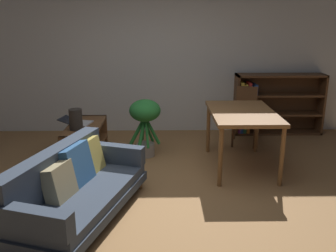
{
  "coord_description": "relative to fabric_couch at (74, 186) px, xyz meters",
  "views": [
    {
      "loc": [
        0.03,
        -3.93,
        2.03
      ],
      "look_at": [
        0.11,
        0.37,
        0.76
      ],
      "focal_mm": 39.74,
      "sensor_mm": 36.0,
      "label": 1
    }
  ],
  "objects": [
    {
      "name": "ground_plane",
      "position": [
        0.88,
        0.39,
        -0.34
      ],
      "size": [
        8.16,
        8.16,
        0.0
      ],
      "primitive_type": "plane",
      "color": "#9E7042"
    },
    {
      "name": "back_wall_panel",
      "position": [
        0.88,
        3.09,
        1.01
      ],
      "size": [
        6.8,
        0.1,
        2.7
      ],
      "primitive_type": "cube",
      "color": "silver",
      "rests_on": "ground_plane"
    },
    {
      "name": "fabric_couch",
      "position": [
        0.0,
        0.0,
        0.0
      ],
      "size": [
        1.29,
        1.92,
        0.73
      ],
      "color": "brown",
      "rests_on": "ground_plane"
    },
    {
      "name": "media_console",
      "position": [
        -0.19,
        1.55,
        -0.07
      ],
      "size": [
        0.47,
        1.11,
        0.55
      ],
      "color": "brown",
      "rests_on": "ground_plane"
    },
    {
      "name": "open_laptop",
      "position": [
        -0.31,
        1.63,
        0.23
      ],
      "size": [
        0.5,
        0.38,
        0.08
      ],
      "color": "silver",
      "rests_on": "media_console"
    },
    {
      "name": "desk_speaker",
      "position": [
        -0.25,
        1.32,
        0.35
      ],
      "size": [
        0.18,
        0.18,
        0.29
      ],
      "color": "#2D2823",
      "rests_on": "media_console"
    },
    {
      "name": "potted_floor_plant",
      "position": [
        0.67,
        1.75,
        0.25
      ],
      "size": [
        0.47,
        0.47,
        0.87
      ],
      "color": "#9E9389",
      "rests_on": "ground_plane"
    },
    {
      "name": "dining_table",
      "position": [
        2.0,
        1.29,
        0.38
      ],
      "size": [
        0.85,
        1.32,
        0.8
      ],
      "color": "brown",
      "rests_on": "ground_plane"
    },
    {
      "name": "dining_chair_near",
      "position": [
        2.29,
        2.34,
        0.17
      ],
      "size": [
        0.49,
        0.53,
        0.92
      ],
      "color": "#56351E",
      "rests_on": "ground_plane"
    },
    {
      "name": "bookshelf",
      "position": [
        2.89,
        2.9,
        0.19
      ],
      "size": [
        1.55,
        0.35,
        1.06
      ],
      "color": "#56351E",
      "rests_on": "ground_plane"
    }
  ]
}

